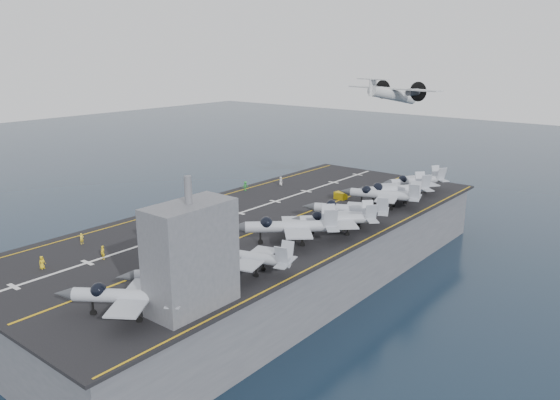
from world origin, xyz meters
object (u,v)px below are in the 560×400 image
Objects in this scene: island_superstructure at (191,244)px; transport_plane at (393,95)px; fighter_jet_0 at (128,295)px; tow_cart_a at (196,252)px.

island_superstructure is 0.54× the size of transport_plane.
tow_cart_a is at bearing 115.06° from fighter_jet_0.
island_superstructure is at bearing -76.86° from transport_plane.
fighter_jet_0 is at bearing -80.06° from transport_plane.
island_superstructure reaches higher than tow_cart_a.
fighter_jet_0 is 18.73m from tow_cart_a.
transport_plane is (-15.29, 87.31, 15.10)m from fighter_jet_0.
transport_plane reaches higher than fighter_jet_0.
island_superstructure is 17.49m from tow_cart_a.
island_superstructure is 0.87× the size of fighter_jet_0.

